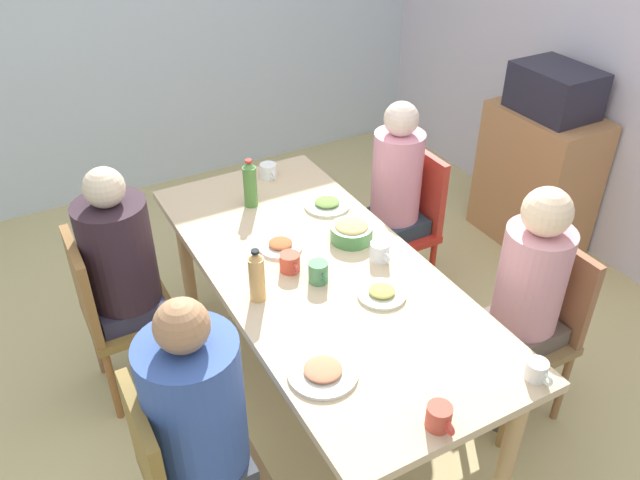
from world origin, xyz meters
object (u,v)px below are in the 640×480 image
object	(u,v)px
person_0	(527,291)
cup_2	(290,263)
dining_table	(320,284)
plate_1	(281,245)
plate_3	(327,204)
chair_1	(182,473)
plate_0	(323,372)
plate_2	(382,293)
side_cabinet	(536,178)
person_1	(199,417)
cup_1	(319,272)
chair_2	(405,218)
bottle_1	(257,276)
person_3	(123,265)
bowl_0	(351,231)
cup_4	(537,371)
cup_5	(268,171)
cup_0	(380,252)
cup_3	(439,417)
microwave	(555,90)
bottle_0	(250,184)
person_2	(394,191)

from	to	relation	value
person_0	cup_2	xyz separation A→B (m)	(-0.55, -0.85, 0.09)
dining_table	plate_1	size ratio (longest dim) A/B	10.04
plate_3	cup_2	distance (m)	0.56
chair_1	plate_3	distance (m)	1.48
plate_0	plate_2	size ratio (longest dim) A/B	1.26
cup_2	side_cabinet	size ratio (longest dim) A/B	0.14
person_1	cup_1	size ratio (longest dim) A/B	10.50
person_1	side_cabinet	world-z (taller)	person_1
chair_2	plate_1	size ratio (longest dim) A/B	4.49
bottle_1	side_cabinet	xyz separation A→B (m)	(-0.63, 2.23, -0.44)
person_3	bowl_0	distance (m)	1.04
person_3	cup_4	xyz separation A→B (m)	(1.43, 1.09, 0.08)
cup_2	person_3	bearing A→B (deg)	-126.23
cup_4	cup_5	xyz separation A→B (m)	(-1.78, -0.20, 0.00)
chair_1	cup_0	world-z (taller)	chair_1
plate_3	plate_2	bearing A→B (deg)	-11.58
plate_2	cup_5	bearing A→B (deg)	179.03
person_1	bowl_0	size ratio (longest dim) A/B	6.41
chair_2	plate_0	size ratio (longest dim) A/B	3.57
dining_table	cup_3	bearing A→B (deg)	-4.56
plate_2	person_1	bearing A→B (deg)	-75.85
bottle_1	cup_3	bearing A→B (deg)	15.57
chair_1	side_cabinet	xyz separation A→B (m)	(-1.08, 2.73, -0.06)
plate_0	plate_3	bearing A→B (deg)	150.08
plate_1	cup_1	xyz separation A→B (m)	(0.30, 0.03, 0.03)
microwave	dining_table	bearing A→B (deg)	-73.21
plate_3	side_cabinet	xyz separation A→B (m)	(-0.14, 1.63, -0.34)
chair_1	plate_2	distance (m)	1.02
person_3	plate_3	world-z (taller)	person_3
cup_4	bottle_1	distance (m)	1.10
person_1	bottle_0	distance (m)	1.34
plate_0	plate_2	world-z (taller)	same
person_1	plate_3	world-z (taller)	person_1
chair_2	plate_2	xyz separation A→B (m)	(0.79, -0.69, 0.28)
person_1	chair_2	xyz separation A→B (m)	(-1.01, 1.56, -0.24)
plate_0	person_1	bearing A→B (deg)	-96.49
cup_5	person_0	bearing A→B (deg)	23.19
cup_5	microwave	bearing A→B (deg)	80.98
bottle_0	microwave	bearing A→B (deg)	88.29
plate_0	bottle_0	size ratio (longest dim) A/B	1.00
plate_2	bowl_0	size ratio (longest dim) A/B	1.03
cup_0	bottle_1	bearing A→B (deg)	-91.06
bowl_0	bottle_0	size ratio (longest dim) A/B	0.77
person_2	side_cabinet	distance (m)	1.21
plate_2	cup_2	distance (m)	0.42
bottle_0	bottle_1	xyz separation A→B (m)	(0.69, -0.27, -0.01)
side_cabinet	person_2	bearing A→B (deg)	-86.45
plate_3	person_0	bearing A→B (deg)	25.63
dining_table	cup_4	size ratio (longest dim) A/B	17.79
cup_3	bottle_0	bearing A→B (deg)	178.96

